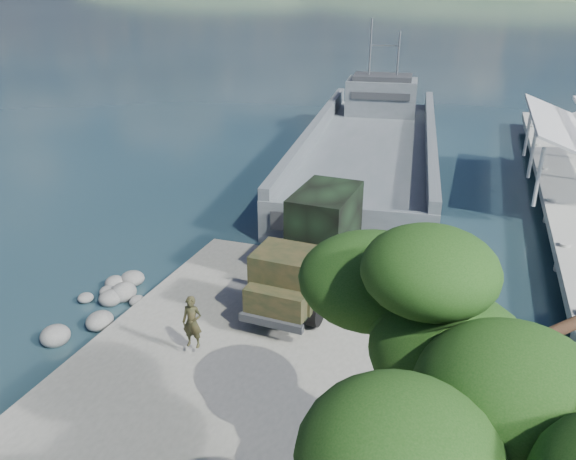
# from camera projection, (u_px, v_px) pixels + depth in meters

# --- Properties ---
(ground) EXTENTS (1400.00, 1400.00, 0.00)m
(ground) POSITION_uv_depth(u_px,v_px,m) (245.00, 347.00, 20.27)
(ground) COLOR #1B3541
(ground) RESTS_ON ground
(boat_ramp) EXTENTS (10.00, 18.00, 0.50)m
(boat_ramp) POSITION_uv_depth(u_px,v_px,m) (234.00, 358.00, 19.31)
(boat_ramp) COLOR slate
(boat_ramp) RESTS_ON ground
(shoreline_rocks) EXTENTS (3.20, 5.60, 0.90)m
(shoreline_rocks) POSITION_uv_depth(u_px,v_px,m) (107.00, 311.00, 22.50)
(shoreline_rocks) COLOR #60615E
(shoreline_rocks) RESTS_ON ground
(landing_craft) EXTENTS (11.74, 34.98, 10.21)m
(landing_craft) POSITION_uv_depth(u_px,v_px,m) (370.00, 154.00, 40.18)
(landing_craft) COLOR #4F5A5D
(landing_craft) RESTS_ON ground
(military_truck) EXTENTS (3.05, 8.10, 3.69)m
(military_truck) POSITION_uv_depth(u_px,v_px,m) (314.00, 244.00, 22.78)
(military_truck) COLOR black
(military_truck) RESTS_ON boat_ramp
(soldier) EXTENTS (0.71, 0.49, 1.86)m
(soldier) POSITION_uv_depth(u_px,v_px,m) (193.00, 332.00, 18.65)
(soldier) COLOR black
(soldier) RESTS_ON boat_ramp
(overhang_tree) EXTENTS (8.66, 7.98, 7.86)m
(overhang_tree) POSITION_uv_depth(u_px,v_px,m) (561.00, 407.00, 8.31)
(overhang_tree) COLOR #382216
(overhang_tree) RESTS_ON ground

